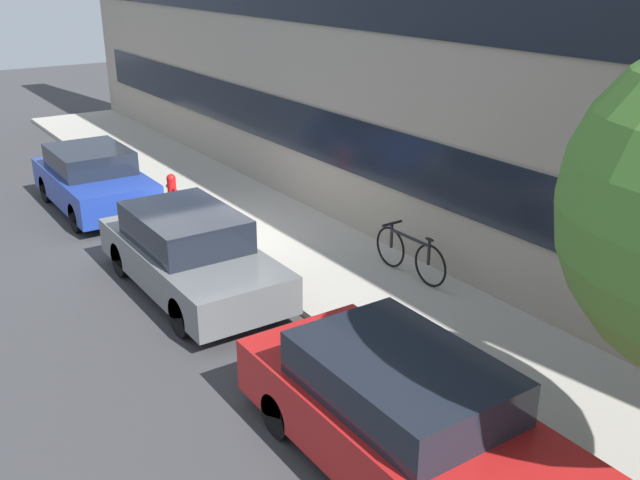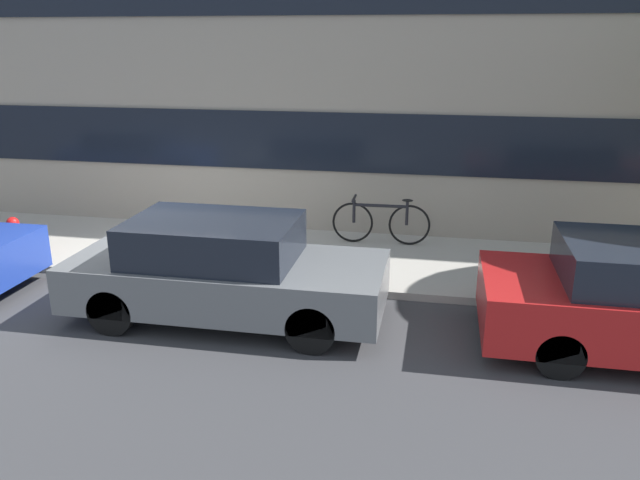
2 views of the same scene
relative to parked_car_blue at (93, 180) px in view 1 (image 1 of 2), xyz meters
The scene contains 8 objects.
ground_plane 3.64m from the parked_car_blue, 17.07° to the left, with size 56.00×56.00×0.00m, color #38383A.
sidewalk_strip 4.28m from the parked_car_blue, 36.05° to the left, with size 28.00×2.88×0.12m.
rowhouse_facade 6.58m from the parked_car_blue, 51.96° to the left, with size 28.00×1.02×8.44m.
parked_car_blue is the anchor object (origin of this frame).
parked_car_grey 5.20m from the parked_car_blue, ahead, with size 4.28×1.73×1.41m.
parked_car_red 10.84m from the parked_car_blue, ahead, with size 4.53×1.80×1.41m.
fire_hydrant 1.75m from the parked_car_blue, 59.42° to the left, with size 0.52×0.29×0.68m.
bicycle 7.76m from the parked_car_blue, 25.35° to the left, with size 1.78×0.44×0.86m.
Camera 1 is at (12.23, -5.42, 5.31)m, focal length 40.00 mm.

